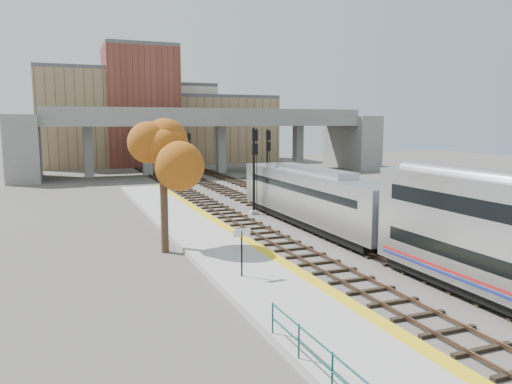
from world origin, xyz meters
name	(u,v)px	position (x,y,z in m)	size (l,w,h in m)	color
ground	(332,242)	(0.00, 0.00, 0.00)	(160.00, 160.00, 0.00)	#47423D
platform	(224,250)	(-7.25, 0.00, 0.17)	(4.50, 60.00, 0.35)	#9E9E99
yellow_strip	(254,244)	(-5.35, 0.00, 0.35)	(0.70, 60.00, 0.01)	yellow
tracks	(268,209)	(0.93, 12.50, 0.08)	(10.70, 95.00, 0.25)	black
overpass	(207,134)	(4.92, 45.00, 5.81)	(54.00, 12.00, 9.50)	slate
buildings_far	(155,120)	(1.26, 66.57, 7.88)	(43.00, 21.00, 20.60)	#917754
parking_lot	(315,183)	(14.00, 28.00, 0.02)	(14.00, 18.00, 0.04)	black
locomotive	(312,196)	(1.00, 4.58, 2.28)	(3.02, 19.05, 4.10)	#A8AAB2
signal_mast_near	(254,172)	(-1.10, 10.75, 3.55)	(0.60, 0.64, 7.12)	#9E9E99
signal_mast_mid	(267,165)	(3.00, 17.58, 3.39)	(0.60, 0.64, 6.90)	#9E9E99
signal_mast_far	(189,160)	(-1.10, 32.34, 2.98)	(0.60, 0.64, 6.31)	#9E9E99
station_sign	(242,243)	(-8.17, -5.57, 1.98)	(0.90, 0.14, 2.27)	black
tree	(163,155)	(-10.38, 1.44, 5.69)	(3.60, 3.60, 7.67)	#382619
car_a	(302,181)	(10.86, 25.50, 0.60)	(1.32, 3.28, 1.12)	#99999E
car_b	(330,178)	(15.37, 26.72, 0.65)	(1.28, 3.68, 1.21)	#99999E
car_c	(319,174)	(16.04, 30.90, 0.71)	(1.88, 4.63, 1.34)	#99999E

